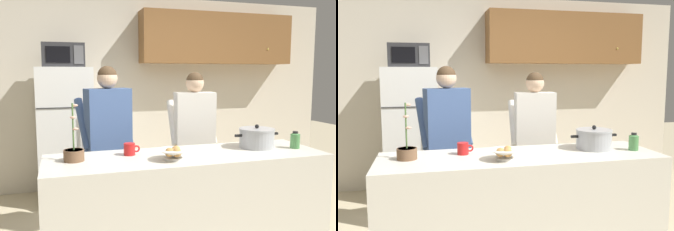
% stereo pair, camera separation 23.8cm
% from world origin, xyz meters
% --- Properties ---
extents(back_wall_unit, '(6.00, 0.48, 2.60)m').
position_xyz_m(back_wall_unit, '(0.26, 2.25, 1.46)').
color(back_wall_unit, beige).
rests_on(back_wall_unit, ground).
extents(kitchen_island, '(2.23, 0.68, 0.92)m').
position_xyz_m(kitchen_island, '(0.00, 0.00, 0.46)').
color(kitchen_island, silver).
rests_on(kitchen_island, ground).
extents(refrigerator, '(0.64, 0.68, 1.63)m').
position_xyz_m(refrigerator, '(-0.91, 1.85, 0.82)').
color(refrigerator, white).
rests_on(refrigerator, ground).
extents(microwave, '(0.48, 0.37, 0.28)m').
position_xyz_m(microwave, '(-0.91, 1.83, 1.77)').
color(microwave, '#2D2D30').
rests_on(microwave, refrigerator).
extents(person_near_pot, '(0.56, 0.49, 1.63)m').
position_xyz_m(person_near_pot, '(-0.54, 0.74, 1.02)').
color(person_near_pot, '#726656').
rests_on(person_near_pot, ground).
extents(person_by_sink, '(0.51, 0.45, 1.58)m').
position_xyz_m(person_by_sink, '(0.34, 0.75, 0.97)').
color(person_by_sink, '#33384C').
rests_on(person_by_sink, ground).
extents(cooking_pot, '(0.42, 0.31, 0.20)m').
position_xyz_m(cooking_pot, '(0.66, 0.08, 1.01)').
color(cooking_pot, '#ADAFB5').
rests_on(cooking_pot, kitchen_island).
extents(coffee_mug, '(0.13, 0.09, 0.10)m').
position_xyz_m(coffee_mug, '(-0.45, 0.12, 0.97)').
color(coffee_mug, red).
rests_on(coffee_mug, kitchen_island).
extents(bread_bowl, '(0.25, 0.25, 0.10)m').
position_xyz_m(bread_bowl, '(-0.17, -0.13, 0.97)').
color(bread_bowl, white).
rests_on(bread_bowl, kitchen_island).
extents(bottle_near_edge, '(0.08, 0.08, 0.15)m').
position_xyz_m(bottle_near_edge, '(0.97, -0.05, 0.99)').
color(bottle_near_edge, '#4C8C4C').
rests_on(bottle_near_edge, kitchen_island).
extents(potted_orchid, '(0.15, 0.15, 0.43)m').
position_xyz_m(potted_orchid, '(-0.88, 0.05, 0.98)').
color(potted_orchid, brown).
rests_on(potted_orchid, kitchen_island).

